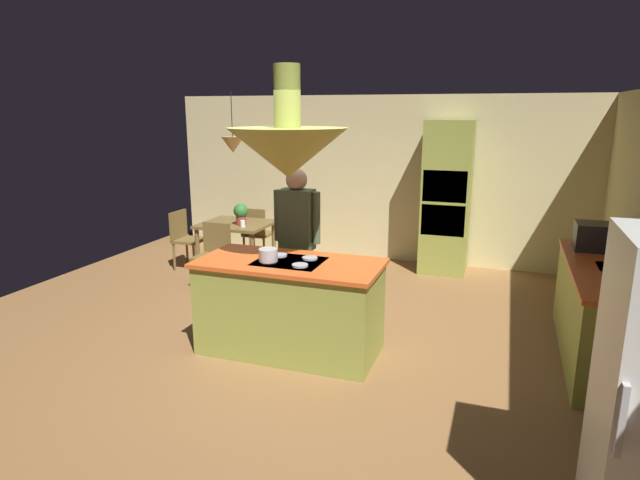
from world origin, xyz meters
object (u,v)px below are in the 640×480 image
chair_by_back_wall (256,231)px  potted_plant_on_table (241,213)px  chair_facing_island (214,251)px  cooking_pot_on_cooktop (268,255)px  microwave_on_counter (599,237)px  kitchen_island (290,306)px  chair_at_corner (185,236)px  oven_tower (446,198)px  person_at_island (297,236)px  cup_on_table (243,224)px  canister_sugar (616,266)px  canister_flour (619,271)px  dining_table (236,230)px

chair_by_back_wall → potted_plant_on_table: (0.14, -0.74, 0.42)m
chair_facing_island → chair_by_back_wall: 1.28m
cooking_pot_on_cooktop → microwave_on_counter: bearing=27.5°
kitchen_island → chair_at_corner: kitchen_island is taller
chair_facing_island → chair_at_corner: (-0.86, 0.64, 0.00)m
chair_facing_island → microwave_on_counter: bearing=-0.3°
oven_tower → chair_by_back_wall: bearing=-169.8°
chair_at_corner → person_at_island: bearing=-120.6°
potted_plant_on_table → cooking_pot_on_cooktop: bearing=-56.7°
oven_tower → cooking_pot_on_cooktop: bearing=-110.5°
kitchen_island → oven_tower: 3.48m
kitchen_island → potted_plant_on_table: 2.58m
chair_by_back_wall → cooking_pot_on_cooktop: (1.54, -2.87, 0.50)m
microwave_on_counter → chair_at_corner: bearing=173.0°
oven_tower → cup_on_table: bearing=-152.3°
kitchen_island → potted_plant_on_table: potted_plant_on_table is taller
person_at_island → microwave_on_counter: (3.04, 0.73, 0.07)m
chair_by_back_wall → chair_at_corner: 1.08m
potted_plant_on_table → canister_sugar: canister_sugar is taller
kitchen_island → canister_flour: 2.91m
oven_tower → canister_flour: 3.44m
chair_at_corner → cooking_pot_on_cooktop: 3.32m
oven_tower → cup_on_table: (-2.58, -1.35, -0.29)m
dining_table → chair_at_corner: (-0.86, -0.00, -0.14)m
chair_at_corner → microwave_on_counter: bearing=-97.0°
cooking_pot_on_cooktop → potted_plant_on_table: bearing=123.3°
canister_flour → canister_sugar: size_ratio=1.01×
kitchen_island → dining_table: kitchen_island is taller
kitchen_island → chair_facing_island: kitchen_island is taller
oven_tower → person_at_island: (-1.30, -2.54, -0.10)m
chair_by_back_wall → oven_tower: bearing=-169.8°
canister_flour → microwave_on_counter: size_ratio=0.47×
potted_plant_on_table → canister_flour: size_ratio=1.39×
chair_facing_island → canister_flour: size_ratio=4.03×
canister_sugar → canister_flour: bearing=-90.0°
chair_at_corner → canister_flour: bearing=-108.7°
dining_table → canister_flour: (4.54, -1.83, 0.38)m
chair_facing_island → cooking_pot_on_cooktop: 2.27m
dining_table → cooking_pot_on_cooktop: bearing=-55.4°
oven_tower → cooking_pot_on_cooktop: (-1.26, -3.37, -0.09)m
kitchen_island → chair_facing_island: (-1.70, 1.46, 0.04)m
cup_on_table → cooking_pot_on_cooktop: cooking_pot_on_cooktop is taller
microwave_on_counter → canister_flour: bearing=-90.0°
person_at_island → kitchen_island: bearing=-74.2°
canister_sugar → cooking_pot_on_cooktop: (-3.00, -0.58, -0.03)m
chair_facing_island → canister_flour: 4.72m
chair_facing_island → canister_sugar: canister_sugar is taller
kitchen_island → person_at_island: 0.90m
kitchen_island → canister_sugar: canister_sugar is taller
chair_facing_island → canister_flour: (4.54, -1.19, 0.53)m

